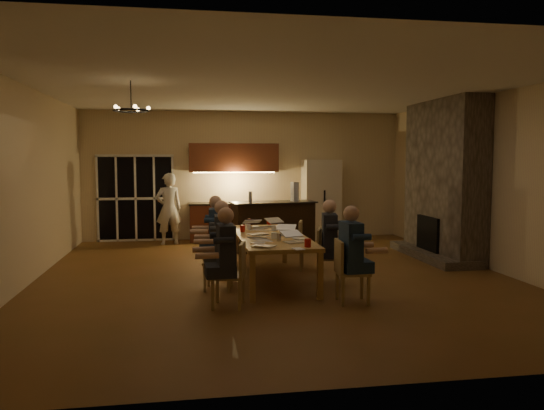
{
  "coord_description": "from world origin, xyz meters",
  "views": [
    {
      "loc": [
        -1.49,
        -8.86,
        2.02
      ],
      "look_at": [
        0.01,
        0.3,
        1.21
      ],
      "focal_mm": 35.0,
      "sensor_mm": 36.0,
      "label": 1
    }
  ],
  "objects_px": {
    "laptop_a": "(264,239)",
    "can_silver": "(279,237)",
    "laptop_b": "(295,235)",
    "redcup_near": "(308,243)",
    "bar_island": "(273,226)",
    "laptop_f": "(278,221)",
    "can_cola": "(249,222)",
    "plate_left": "(258,243)",
    "person_left_near": "(226,258)",
    "bar_blender": "(295,192)",
    "chair_left_mid": "(218,261)",
    "chair_right_far": "(311,246)",
    "dining_table": "(271,257)",
    "chair_right_mid": "(331,256)",
    "refrigerator": "(321,199)",
    "person_left_mid": "(222,245)",
    "mug_mid": "(274,228)",
    "laptop_d": "(285,229)",
    "redcup_far": "(269,221)",
    "chair_left_far": "(217,249)",
    "laptop_c": "(258,228)",
    "person_left_far": "(216,235)",
    "person_right_near": "(351,255)",
    "plate_near": "(299,239)",
    "plate_far": "(289,228)",
    "chandelier": "(131,111)",
    "redcup_mid": "(243,228)",
    "laptop_e": "(251,221)",
    "standing_person": "(169,209)",
    "chair_left_near": "(228,275)",
    "mug_back": "(249,227)",
    "bar_bottle": "(250,197)",
    "person_right_mid": "(329,242)",
    "mug_front": "(274,236)",
    "chair_right_near": "(353,271)"
  },
  "relations": [
    {
      "from": "laptop_f",
      "to": "redcup_far",
      "type": "bearing_deg",
      "value": 74.35
    },
    {
      "from": "can_cola",
      "to": "plate_left",
      "type": "distance_m",
      "value": 2.26
    },
    {
      "from": "chair_left_mid",
      "to": "bar_bottle",
      "type": "height_order",
      "value": "bar_bottle"
    },
    {
      "from": "chair_right_far",
      "to": "person_right_near",
      "type": "xyz_separation_m",
      "value": [
        0.01,
        -2.3,
        0.24
      ]
    },
    {
      "from": "dining_table",
      "to": "laptop_d",
      "type": "distance_m",
      "value": 0.54
    },
    {
      "from": "laptop_a",
      "to": "can_silver",
      "type": "bearing_deg",
      "value": -87.83
    },
    {
      "from": "chair_right_far",
      "to": "person_right_mid",
      "type": "relative_size",
      "value": 0.64
    },
    {
      "from": "bar_island",
      "to": "bar_blender",
      "type": "bearing_deg",
      "value": -2.06
    },
    {
      "from": "plate_near",
      "to": "plate_far",
      "type": "xyz_separation_m",
      "value": [
        0.09,
        1.32,
        0.0
      ]
    },
    {
      "from": "person_left_near",
      "to": "can_cola",
      "type": "relative_size",
      "value": 11.5
    },
    {
      "from": "laptop_e",
      "to": "laptop_c",
      "type": "bearing_deg",
      "value": 83.07
    },
    {
      "from": "refrigerator",
      "to": "person_left_mid",
      "type": "height_order",
      "value": "refrigerator"
    },
    {
      "from": "redcup_near",
      "to": "plate_left",
      "type": "relative_size",
      "value": 0.53
    },
    {
      "from": "laptop_d",
      "to": "bar_blender",
      "type": "distance_m",
      "value": 3.08
    },
    {
      "from": "plate_far",
      "to": "laptop_b",
      "type": "bearing_deg",
      "value": -97.6
    },
    {
      "from": "bar_island",
      "to": "bar_blender",
      "type": "height_order",
      "value": "bar_blender"
    },
    {
      "from": "person_left_near",
      "to": "bar_blender",
      "type": "distance_m",
      "value": 4.95
    },
    {
      "from": "laptop_c",
      "to": "laptop_f",
      "type": "height_order",
      "value": "same"
    },
    {
      "from": "laptop_b",
      "to": "laptop_f",
      "type": "relative_size",
      "value": 1.0
    },
    {
      "from": "chair_left_mid",
      "to": "chair_right_far",
      "type": "xyz_separation_m",
      "value": [
        1.77,
        1.19,
        0.0
      ]
    },
    {
      "from": "chair_left_mid",
      "to": "laptop_e",
      "type": "xyz_separation_m",
      "value": [
        0.71,
        1.64,
        0.42
      ]
    },
    {
      "from": "person_left_far",
      "to": "mug_mid",
      "type": "bearing_deg",
      "value": 87.63
    },
    {
      "from": "person_left_mid",
      "to": "chair_left_far",
      "type": "bearing_deg",
      "value": -177.09
    },
    {
      "from": "chair_right_far",
      "to": "plate_near",
      "type": "distance_m",
      "value": 1.28
    },
    {
      "from": "chandelier",
      "to": "redcup_mid",
      "type": "relative_size",
      "value": 4.5
    },
    {
      "from": "bar_island",
      "to": "redcup_near",
      "type": "bearing_deg",
      "value": -101.87
    },
    {
      "from": "mug_mid",
      "to": "can_silver",
      "type": "relative_size",
      "value": 0.83
    },
    {
      "from": "chair_right_mid",
      "to": "redcup_far",
      "type": "height_order",
      "value": "chair_right_mid"
    },
    {
      "from": "plate_left",
      "to": "bar_bottle",
      "type": "distance_m",
      "value": 3.58
    },
    {
      "from": "laptop_f",
      "to": "can_cola",
      "type": "xyz_separation_m",
      "value": [
        -0.47,
        0.44,
        -0.05
      ]
    },
    {
      "from": "mug_mid",
      "to": "laptop_a",
      "type": "bearing_deg",
      "value": -104.58
    },
    {
      "from": "laptop_d",
      "to": "mug_back",
      "type": "height_order",
      "value": "laptop_d"
    },
    {
      "from": "chair_left_near",
      "to": "mug_front",
      "type": "distance_m",
      "value": 1.46
    },
    {
      "from": "bar_island",
      "to": "standing_person",
      "type": "xyz_separation_m",
      "value": [
        -2.31,
        1.17,
        0.31
      ]
    },
    {
      "from": "refrigerator",
      "to": "plate_left",
      "type": "height_order",
      "value": "refrigerator"
    },
    {
      "from": "chair_right_far",
      "to": "redcup_far",
      "type": "relative_size",
      "value": 7.42
    },
    {
      "from": "chair_left_far",
      "to": "plate_near",
      "type": "height_order",
      "value": "chair_left_far"
    },
    {
      "from": "laptop_b",
      "to": "redcup_near",
      "type": "relative_size",
      "value": 2.67
    },
    {
      "from": "redcup_far",
      "to": "bar_blender",
      "type": "bearing_deg",
      "value": 60.67
    },
    {
      "from": "person_left_near",
      "to": "standing_person",
      "type": "relative_size",
      "value": 0.81
    },
    {
      "from": "bar_island",
      "to": "chair_right_mid",
      "type": "bearing_deg",
      "value": -92.35
    },
    {
      "from": "chair_left_near",
      "to": "chair_left_far",
      "type": "relative_size",
      "value": 1.0
    },
    {
      "from": "mug_back",
      "to": "can_silver",
      "type": "distance_m",
      "value": 1.4
    },
    {
      "from": "chair_right_far",
      "to": "plate_left",
      "type": "height_order",
      "value": "chair_right_far"
    },
    {
      "from": "chair_left_near",
      "to": "chandelier",
      "type": "distance_m",
      "value": 2.93
    },
    {
      "from": "dining_table",
      "to": "chair_right_near",
      "type": "relative_size",
      "value": 3.24
    },
    {
      "from": "dining_table",
      "to": "chair_right_mid",
      "type": "xyz_separation_m",
      "value": [
        0.92,
        -0.45,
        0.07
      ]
    },
    {
      "from": "person_left_near",
      "to": "laptop_d",
      "type": "xyz_separation_m",
      "value": [
        1.11,
        1.58,
        0.17
      ]
    },
    {
      "from": "chair_right_near",
      "to": "laptop_b",
      "type": "relative_size",
      "value": 2.78
    },
    {
      "from": "chandelier",
      "to": "redcup_near",
      "type": "bearing_deg",
      "value": -20.24
    }
  ]
}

